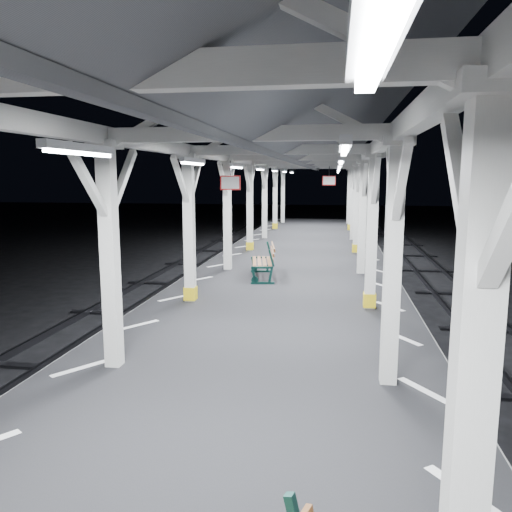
# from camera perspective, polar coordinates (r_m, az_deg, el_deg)

# --- Properties ---
(ground) EXTENTS (120.00, 120.00, 0.00)m
(ground) POSITION_cam_1_polar(r_m,az_deg,el_deg) (9.61, 0.99, -14.31)
(ground) COLOR black
(ground) RESTS_ON ground
(platform) EXTENTS (6.00, 50.00, 1.00)m
(platform) POSITION_cam_1_polar(r_m,az_deg,el_deg) (9.43, 1.00, -11.52)
(platform) COLOR black
(platform) RESTS_ON ground
(hazard_stripes_left) EXTENTS (1.00, 48.00, 0.01)m
(hazard_stripes_left) POSITION_cam_1_polar(r_m,az_deg,el_deg) (9.89, -13.32, -7.69)
(hazard_stripes_left) COLOR silver
(hazard_stripes_left) RESTS_ON platform
(hazard_stripes_right) EXTENTS (1.00, 48.00, 0.01)m
(hazard_stripes_right) POSITION_cam_1_polar(r_m,az_deg,el_deg) (9.26, 16.39, -8.98)
(hazard_stripes_right) COLOR silver
(hazard_stripes_right) RESTS_ON platform
(track_left) EXTENTS (2.20, 60.00, 0.16)m
(track_left) POSITION_cam_1_polar(r_m,az_deg,el_deg) (11.36, -25.35, -11.03)
(track_left) COLOR #2D2D33
(track_left) RESTS_ON ground
(canopy) EXTENTS (5.40, 49.00, 4.65)m
(canopy) POSITION_cam_1_polar(r_m,az_deg,el_deg) (8.84, 1.06, 13.89)
(canopy) COLOR silver
(canopy) RESTS_ON platform
(bench_mid) EXTENTS (0.93, 1.82, 0.94)m
(bench_mid) POSITION_cam_1_polar(r_m,az_deg,el_deg) (13.93, 1.10, -0.50)
(bench_mid) COLOR #0B2B26
(bench_mid) RESTS_ON platform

